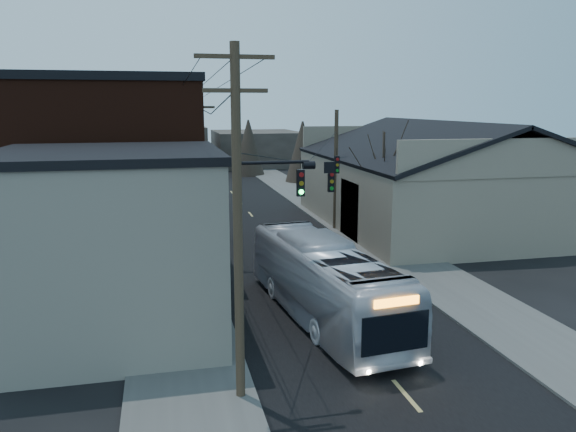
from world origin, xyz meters
TOP-DOWN VIEW (x-y plane):
  - ground at (0.00, 0.00)m, footprint 160.00×160.00m
  - road_surface at (0.00, 30.00)m, footprint 9.00×110.00m
  - sidewalk_left at (-6.50, 30.00)m, footprint 4.00×110.00m
  - sidewalk_right at (6.50, 30.00)m, footprint 4.00×110.00m
  - building_clapboard at (-9.00, 9.00)m, footprint 8.00×8.00m
  - building_brick at (-10.00, 20.00)m, footprint 10.00×12.00m
  - building_left_far at (-9.50, 36.00)m, footprint 9.00×14.00m
  - warehouse at (13.00, 25.00)m, footprint 16.16×20.60m
  - building_far_left at (-6.00, 65.00)m, footprint 10.00×12.00m
  - building_far_right at (7.00, 70.00)m, footprint 12.00×14.00m
  - bare_tree at (6.50, 20.00)m, footprint 0.40×0.40m
  - utility_lines at (-3.11, 24.14)m, footprint 11.24×45.28m
  - bus at (-0.67, 8.68)m, footprint 4.02×12.01m
  - parked_car at (-3.87, 32.53)m, footprint 1.79×4.73m

SIDE VIEW (x-z plane):
  - ground at x=0.00m, z-range 0.00..0.00m
  - road_surface at x=0.00m, z-range 0.00..0.02m
  - sidewalk_left at x=-6.50m, z-range 0.00..0.12m
  - sidewalk_right at x=6.50m, z-range 0.00..0.12m
  - parked_car at x=-3.87m, z-range 0.00..1.54m
  - bus at x=-0.67m, z-range 0.00..3.28m
  - building_far_right at x=7.00m, z-range 0.00..5.00m
  - warehouse at x=13.00m, z-range -1.17..6.56m
  - building_far_left at x=-6.00m, z-range 0.00..6.00m
  - building_clapboard at x=-9.00m, z-range 0.00..7.00m
  - building_left_far at x=-9.50m, z-range 0.00..7.00m
  - bare_tree at x=6.50m, z-range 0.00..7.20m
  - utility_lines at x=-3.11m, z-range -0.30..10.20m
  - building_brick at x=-10.00m, z-range 0.00..10.00m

